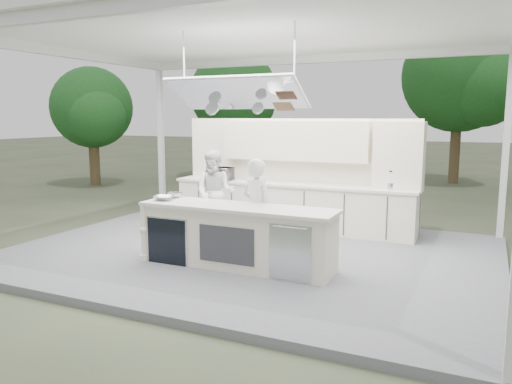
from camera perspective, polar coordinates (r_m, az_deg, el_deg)
The scene contains 12 objects.
ground at distance 8.68m, azimuth -0.58°, elevation -7.48°, with size 90.00×90.00×0.00m, color #4D5339.
stage_deck at distance 8.67m, azimuth -0.58°, elevation -7.10°, with size 8.00×6.00×0.12m, color slate.
tent at distance 8.43m, azimuth -0.64°, elevation 17.51°, with size 8.20×6.20×3.86m.
demo_island at distance 7.66m, azimuth -2.33°, elevation -5.06°, with size 3.10×0.79×0.95m.
back_counter at distance 10.25m, azimuth 4.00°, elevation -1.58°, with size 5.08×0.72×0.95m.
back_wall_unit at distance 10.18m, azimuth 6.83°, elevation 3.85°, with size 5.05×0.48×2.25m.
tree_cluster at distance 17.72m, azimuth 12.94°, elevation 11.23°, with size 19.55×9.40×5.85m.
head_chef at distance 7.94m, azimuth 0.16°, elevation -2.04°, with size 0.60×0.39×1.64m, color silver.
sous_chef at distance 9.70m, azimuth -4.70°, elevation -0.09°, with size 0.80×0.63×1.65m, color silver.
toaster_oven at distance 10.62m, azimuth -4.07°, elevation 2.10°, with size 0.50×0.34×0.28m, color silver.
bowl_large at distance 8.18m, azimuth -10.50°, elevation -0.67°, with size 0.31×0.31×0.08m, color #ACAEB3.
bowl_small at distance 8.43m, azimuth -9.28°, elevation -0.35°, with size 0.26×0.26×0.08m, color #ADAFB4.
Camera 1 is at (3.60, -7.53, 2.40)m, focal length 35.00 mm.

